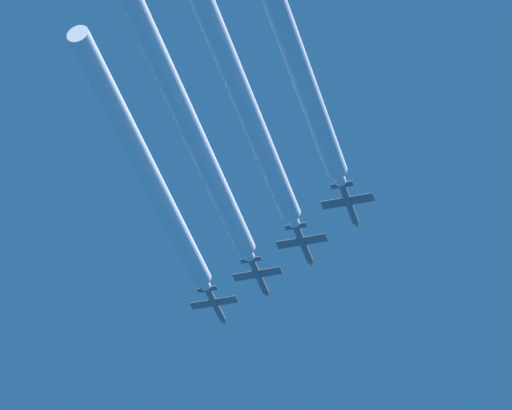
% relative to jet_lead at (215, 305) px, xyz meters
% --- Properties ---
extents(jet_lead, '(9.06, 13.20, 3.17)m').
position_rel_jet_lead_xyz_m(jet_lead, '(0.00, 0.00, 0.00)').
color(jet_lead, slate).
extents(jet_second_echelon, '(9.06, 13.20, 3.17)m').
position_rel_jet_lead_xyz_m(jet_second_echelon, '(10.97, -9.07, -1.89)').
color(jet_second_echelon, slate).
extents(jet_third_echelon, '(9.06, 13.20, 3.17)m').
position_rel_jet_lead_xyz_m(jet_third_echelon, '(21.62, -18.40, -3.45)').
color(jet_third_echelon, slate).
extents(jet_fourth_echelon, '(9.06, 13.20, 3.17)m').
position_rel_jet_lead_xyz_m(jet_fourth_echelon, '(32.15, -28.42, -4.41)').
color(jet_fourth_echelon, slate).
extents(smoke_trail_lead, '(3.59, 68.99, 3.59)m').
position_rel_jet_lead_xyz_m(smoke_trail_lead, '(0.00, -40.49, -0.03)').
color(smoke_trail_lead, white).
extents(smoke_trail_second_echelon, '(3.59, 73.16, 3.59)m').
position_rel_jet_lead_xyz_m(smoke_trail_second_echelon, '(10.97, -51.64, -1.92)').
color(smoke_trail_second_echelon, white).
extents(smoke_trail_third_echelon, '(3.59, 73.05, 3.59)m').
position_rel_jet_lead_xyz_m(smoke_trail_third_echelon, '(21.62, -60.91, -3.48)').
color(smoke_trail_third_echelon, white).
extents(smoke_trail_fourth_echelon, '(3.59, 78.21, 3.59)m').
position_rel_jet_lead_xyz_m(smoke_trail_fourth_echelon, '(32.15, -73.52, -4.44)').
color(smoke_trail_fourth_echelon, white).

